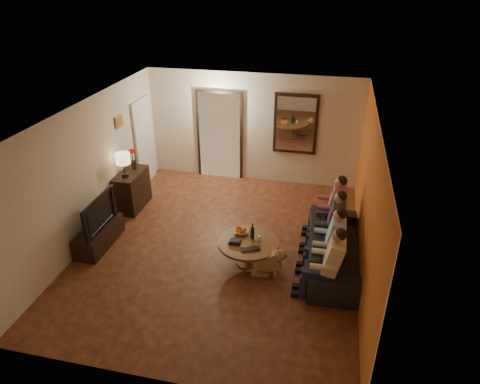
% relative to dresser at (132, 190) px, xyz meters
% --- Properties ---
extents(floor, '(5.00, 6.00, 0.01)m').
position_rel_dresser_xyz_m(floor, '(2.25, -1.06, -0.41)').
color(floor, '#441E12').
rests_on(floor, ground).
extents(ceiling, '(5.00, 6.00, 0.01)m').
position_rel_dresser_xyz_m(ceiling, '(2.25, -1.06, 2.19)').
color(ceiling, white).
rests_on(ceiling, back_wall).
extents(back_wall, '(5.00, 0.02, 2.60)m').
position_rel_dresser_xyz_m(back_wall, '(2.25, 1.94, 0.89)').
color(back_wall, beige).
rests_on(back_wall, floor).
extents(front_wall, '(5.00, 0.02, 2.60)m').
position_rel_dresser_xyz_m(front_wall, '(2.25, -4.06, 0.89)').
color(front_wall, beige).
rests_on(front_wall, floor).
extents(left_wall, '(0.02, 6.00, 2.60)m').
position_rel_dresser_xyz_m(left_wall, '(-0.25, -1.06, 0.89)').
color(left_wall, beige).
rests_on(left_wall, floor).
extents(right_wall, '(0.02, 6.00, 2.60)m').
position_rel_dresser_xyz_m(right_wall, '(4.75, -1.06, 0.89)').
color(right_wall, beige).
rests_on(right_wall, floor).
extents(orange_accent, '(0.01, 6.00, 2.60)m').
position_rel_dresser_xyz_m(orange_accent, '(4.74, -1.06, 0.89)').
color(orange_accent, '#E05C26').
rests_on(orange_accent, right_wall).
extents(kitchen_doorway, '(1.00, 0.06, 2.10)m').
position_rel_dresser_xyz_m(kitchen_doorway, '(1.45, 1.92, 0.64)').
color(kitchen_doorway, '#FFE0A5').
rests_on(kitchen_doorway, floor).
extents(door_trim, '(1.12, 0.04, 2.22)m').
position_rel_dresser_xyz_m(door_trim, '(1.45, 1.91, 0.64)').
color(door_trim, black).
rests_on(door_trim, floor).
extents(fridge_glimpse, '(0.45, 0.03, 1.70)m').
position_rel_dresser_xyz_m(fridge_glimpse, '(1.70, 1.93, 0.49)').
color(fridge_glimpse, silver).
rests_on(fridge_glimpse, floor).
extents(mirror_frame, '(1.00, 0.05, 1.40)m').
position_rel_dresser_xyz_m(mirror_frame, '(3.25, 1.90, 1.09)').
color(mirror_frame, black).
rests_on(mirror_frame, back_wall).
extents(mirror_glass, '(0.86, 0.02, 1.26)m').
position_rel_dresser_xyz_m(mirror_glass, '(3.25, 1.87, 1.09)').
color(mirror_glass, white).
rests_on(mirror_glass, back_wall).
extents(white_door, '(0.06, 0.85, 2.04)m').
position_rel_dresser_xyz_m(white_door, '(-0.21, 1.24, 0.61)').
color(white_door, white).
rests_on(white_door, floor).
extents(framed_art, '(0.03, 0.28, 0.24)m').
position_rel_dresser_xyz_m(framed_art, '(-0.22, 0.24, 1.44)').
color(framed_art, '#B28C33').
rests_on(framed_art, left_wall).
extents(art_canvas, '(0.01, 0.22, 0.18)m').
position_rel_dresser_xyz_m(art_canvas, '(-0.21, 0.24, 1.44)').
color(art_canvas, brown).
rests_on(art_canvas, left_wall).
extents(dresser, '(0.45, 0.92, 0.82)m').
position_rel_dresser_xyz_m(dresser, '(0.00, 0.00, 0.00)').
color(dresser, black).
rests_on(dresser, floor).
extents(table_lamp, '(0.30, 0.30, 0.54)m').
position_rel_dresser_xyz_m(table_lamp, '(0.00, -0.22, 0.68)').
color(table_lamp, beige).
rests_on(table_lamp, dresser).
extents(flower_vase, '(0.14, 0.14, 0.44)m').
position_rel_dresser_xyz_m(flower_vase, '(0.00, 0.22, 0.63)').
color(flower_vase, red).
rests_on(flower_vase, dresser).
extents(tv_stand, '(0.45, 1.17, 0.39)m').
position_rel_dresser_xyz_m(tv_stand, '(0.00, -1.49, -0.22)').
color(tv_stand, black).
rests_on(tv_stand, floor).
extents(tv, '(1.10, 0.14, 0.63)m').
position_rel_dresser_xyz_m(tv, '(0.00, -1.49, 0.30)').
color(tv, black).
rests_on(tv, tv_stand).
extents(sofa, '(2.35, 1.03, 0.67)m').
position_rel_dresser_xyz_m(sofa, '(4.32, -1.12, -0.07)').
color(sofa, black).
rests_on(sofa, floor).
extents(person_a, '(0.60, 0.40, 1.20)m').
position_rel_dresser_xyz_m(person_a, '(4.22, -2.02, 0.19)').
color(person_a, tan).
rests_on(person_a, sofa).
extents(person_b, '(0.60, 0.40, 1.20)m').
position_rel_dresser_xyz_m(person_b, '(4.22, -1.42, 0.19)').
color(person_b, tan).
rests_on(person_b, sofa).
extents(person_c, '(0.60, 0.40, 1.20)m').
position_rel_dresser_xyz_m(person_c, '(4.22, -0.82, 0.19)').
color(person_c, tan).
rests_on(person_c, sofa).
extents(person_d, '(0.60, 0.40, 1.20)m').
position_rel_dresser_xyz_m(person_d, '(4.22, -0.22, 0.19)').
color(person_d, tan).
rests_on(person_d, sofa).
extents(dog, '(0.57, 0.27, 0.56)m').
position_rel_dresser_xyz_m(dog, '(3.22, -1.68, -0.13)').
color(dog, '#A2784A').
rests_on(dog, floor).
extents(coffee_table, '(1.20, 1.20, 0.45)m').
position_rel_dresser_xyz_m(coffee_table, '(2.84, -1.41, -0.19)').
color(coffee_table, brown).
rests_on(coffee_table, floor).
extents(bowl, '(0.26, 0.26, 0.06)m').
position_rel_dresser_xyz_m(bowl, '(2.66, -1.19, 0.07)').
color(bowl, white).
rests_on(bowl, coffee_table).
extents(oranges, '(0.20, 0.20, 0.08)m').
position_rel_dresser_xyz_m(oranges, '(2.66, -1.19, 0.14)').
color(oranges, orange).
rests_on(oranges, bowl).
extents(wine_bottle, '(0.07, 0.07, 0.31)m').
position_rel_dresser_xyz_m(wine_bottle, '(2.89, -1.31, 0.19)').
color(wine_bottle, black).
rests_on(wine_bottle, coffee_table).
extents(wine_glass, '(0.06, 0.06, 0.10)m').
position_rel_dresser_xyz_m(wine_glass, '(3.02, -1.36, 0.09)').
color(wine_glass, silver).
rests_on(wine_glass, coffee_table).
extents(book_stack, '(0.20, 0.15, 0.07)m').
position_rel_dresser_xyz_m(book_stack, '(2.62, -1.51, 0.07)').
color(book_stack, black).
rests_on(book_stack, coffee_table).
extents(laptop, '(0.39, 0.32, 0.03)m').
position_rel_dresser_xyz_m(laptop, '(2.94, -1.69, 0.05)').
color(laptop, black).
rests_on(laptop, coffee_table).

